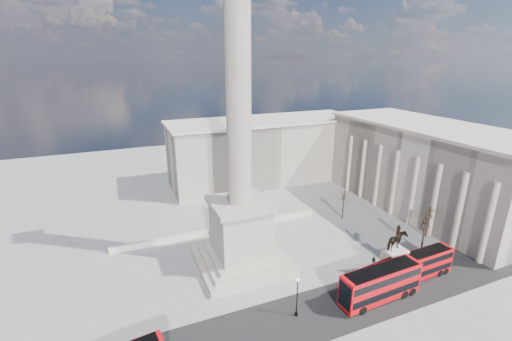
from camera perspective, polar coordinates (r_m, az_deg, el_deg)
The scene contains 17 objects.
ground at distance 54.25m, azimuth -0.59°, elevation -17.67°, with size 180.00×180.00×0.00m, color #989490.
asphalt_road at distance 49.16m, azimuth 10.04°, elevation -22.44°, with size 120.00×9.00×0.01m, color #262626.
nelsons_column at distance 52.14m, azimuth -2.70°, elevation -3.03°, with size 14.00×14.00×49.85m.
balustrade_wall at distance 66.84m, azimuth -5.82°, elevation -9.73°, with size 40.00×0.60×1.10m, color beige.
building_east at distance 82.75m, azimuth 26.70°, elevation 0.50°, with size 19.00×46.00×18.60m.
building_northeast at distance 91.62m, azimuth 1.61°, elevation 3.42°, with size 51.00×17.00×16.60m.
red_bus_b at distance 51.93m, azimuth 20.09°, elevation -17.29°, with size 12.30×3.36×4.94m.
red_bus_c at distance 53.70m, azimuth 20.43°, elevation -16.43°, with size 10.96×3.71×4.36m.
red_bus_d at distance 59.01m, azimuth 25.90°, elevation -13.86°, with size 10.69×2.86×4.30m.
victorian_lamp at distance 46.39m, azimuth 6.88°, elevation -19.77°, with size 0.49×0.49×5.71m.
equestrian_statue at distance 57.03m, azimuth 22.04°, elevation -13.53°, with size 4.22×3.17×8.74m.
bare_tree_near at distance 64.27m, azimuth 26.52°, elevation -7.32°, with size 1.79×1.79×7.84m.
bare_tree_mid at distance 70.55m, azimuth 27.01°, elevation -6.17°, with size 1.69×1.69×6.40m.
bare_tree_far at distance 72.18m, azimuth 14.49°, elevation -4.07°, with size 1.59×1.59×6.48m.
pedestrian_walking at distance 62.84m, azimuth 22.08°, elevation -12.70°, with size 0.66×0.43×1.81m, color black.
pedestrian_standing at distance 57.88m, azimuth 19.98°, elevation -15.30°, with size 0.87×0.68×1.78m, color black.
pedestrian_crossing at distance 59.95m, azimuth 19.02°, elevation -14.06°, with size 0.91×0.38×1.54m, color black.
Camera 1 is at (-16.36, -40.73, 31.89)m, focal length 24.00 mm.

